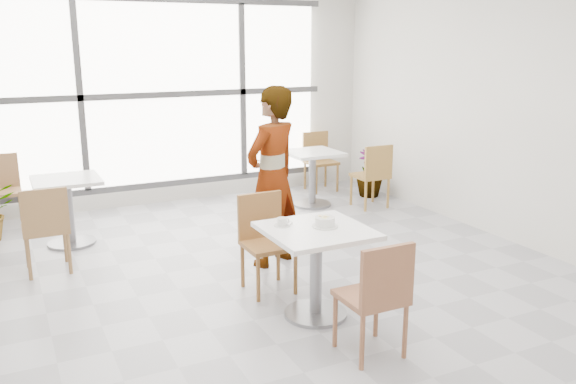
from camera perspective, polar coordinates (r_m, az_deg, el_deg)
name	(u,v)px	position (r m, az deg, el deg)	size (l,w,h in m)	color
floor	(273,292)	(5.43, -1.41, -9.58)	(7.00, 7.00, 0.00)	#9E9EA5
wall_back	(164,94)	(8.30, -11.77, 9.18)	(6.00, 6.00, 0.00)	silver
wall_right	(531,109)	(6.82, 22.26, 7.38)	(7.00, 7.00, 0.00)	silver
window	(166,94)	(8.24, -11.66, 9.15)	(4.60, 0.07, 2.52)	white
main_table	(316,255)	(4.81, 2.72, -6.09)	(0.80, 0.80, 0.75)	white
chair_near	(378,292)	(4.23, 8.59, -9.48)	(0.42, 0.42, 0.87)	#945C3F
chair_far	(265,235)	(5.36, -2.26, -4.17)	(0.42, 0.42, 0.87)	brown
oatmeal_bowl	(325,222)	(4.76, 3.57, -2.85)	(0.21, 0.21, 0.09)	silver
coffee_cup	(282,222)	(4.78, -0.54, -2.93)	(0.16, 0.13, 0.07)	silver
person	(272,177)	(5.85, -1.52, 1.43)	(0.65, 0.43, 1.79)	black
bg_table_left	(68,202)	(6.94, -20.35, -0.88)	(0.70, 0.70, 0.75)	silver
bg_table_right	(312,171)	(8.09, 2.35, 2.07)	(0.70, 0.70, 0.75)	white
bg_chair_left_near	(45,224)	(6.12, -22.25, -2.88)	(0.42, 0.42, 0.87)	olive
bg_chair_left_far	(2,185)	(7.98, -25.77, 0.57)	(0.42, 0.42, 0.87)	olive
bg_chair_right_near	(374,172)	(8.02, 8.22, 1.92)	(0.42, 0.42, 0.87)	olive
bg_chair_right_far	(319,157)	(8.98, 2.96, 3.38)	(0.42, 0.42, 0.87)	olive
plant_right	(370,173)	(8.67, 7.83, 1.78)	(0.38, 0.38, 0.68)	#488342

